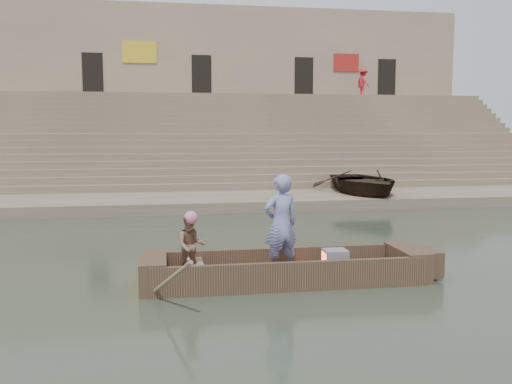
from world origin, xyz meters
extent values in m
plane|color=#283125|center=(0.00, 0.00, 0.00)|extent=(120.00, 120.00, 0.00)
cube|color=#82725D|center=(0.00, 8.00, 0.20)|extent=(32.00, 4.00, 0.40)
cube|color=#82725D|center=(0.00, 15.50, 1.40)|extent=(32.00, 3.00, 2.80)
cube|color=#82725D|center=(0.00, 22.50, 2.60)|extent=(32.00, 3.00, 5.20)
cube|color=#82725D|center=(0.00, 10.25, 0.35)|extent=(32.00, 0.50, 0.70)
cube|color=#82725D|center=(0.00, 10.75, 0.50)|extent=(32.00, 0.50, 1.00)
cube|color=#82725D|center=(0.00, 11.25, 0.65)|extent=(32.00, 0.50, 1.30)
cube|color=#82725D|center=(0.00, 11.75, 0.80)|extent=(32.00, 0.50, 1.60)
cube|color=#82725D|center=(0.00, 12.25, 0.95)|extent=(32.00, 0.50, 1.90)
cube|color=#82725D|center=(0.00, 12.75, 1.10)|extent=(32.00, 0.50, 2.20)
cube|color=#82725D|center=(0.00, 13.25, 1.25)|extent=(32.00, 0.50, 2.50)
cube|color=#82725D|center=(0.00, 13.75, 1.40)|extent=(32.00, 0.50, 2.80)
cube|color=#82725D|center=(0.00, 17.25, 1.55)|extent=(32.00, 0.50, 3.10)
cube|color=#82725D|center=(0.00, 17.75, 1.70)|extent=(32.00, 0.50, 3.40)
cube|color=#82725D|center=(0.00, 18.25, 1.85)|extent=(32.00, 0.50, 3.70)
cube|color=#82725D|center=(0.00, 18.75, 2.00)|extent=(32.00, 0.50, 4.00)
cube|color=#82725D|center=(0.00, 19.25, 2.15)|extent=(32.00, 0.50, 4.30)
cube|color=#82725D|center=(0.00, 19.75, 2.30)|extent=(32.00, 0.50, 4.60)
cube|color=#82725D|center=(0.00, 20.25, 2.45)|extent=(32.00, 0.50, 4.90)
cube|color=#82725D|center=(0.00, 20.75, 2.60)|extent=(32.00, 0.50, 5.20)
cube|color=gray|center=(0.00, 26.50, 5.60)|extent=(32.00, 5.00, 11.20)
cube|color=black|center=(-9.00, 24.05, 6.60)|extent=(1.30, 0.18, 2.60)
cube|color=black|center=(-2.00, 24.05, 6.60)|extent=(1.30, 0.18, 2.60)
cube|color=black|center=(5.00, 24.05, 6.60)|extent=(1.30, 0.18, 2.60)
cube|color=black|center=(11.00, 24.05, 6.60)|extent=(1.30, 0.18, 2.60)
cube|color=gold|center=(-6.00, 23.98, 8.00)|extent=(2.20, 0.10, 1.40)
cube|color=maroon|center=(8.00, 23.98, 7.60)|extent=(1.80, 0.10, 1.20)
cube|color=brown|center=(-2.24, -2.92, 0.11)|extent=(5.00, 1.30, 0.22)
cube|color=brown|center=(-2.24, -3.54, 0.28)|extent=(5.20, 0.12, 0.56)
cube|color=brown|center=(-2.24, -2.30, 0.28)|extent=(5.20, 0.12, 0.56)
cube|color=brown|center=(-4.79, -2.92, 0.30)|extent=(0.50, 1.30, 0.60)
cube|color=brown|center=(0.31, -2.92, 0.30)|extent=(0.50, 1.30, 0.60)
cube|color=brown|center=(0.71, -2.92, 0.32)|extent=(0.35, 0.90, 0.50)
cube|color=#937A5B|center=(-3.99, -2.92, 0.40)|extent=(0.30, 1.20, 0.08)
cylinder|color=#937A5B|center=(-4.64, -3.82, 0.30)|extent=(1.03, 2.10, 1.36)
sphere|color=#D76A93|center=(-4.07, -3.00, 1.35)|extent=(0.26, 0.26, 0.26)
imported|color=navy|center=(-2.36, -3.04, 1.18)|extent=(0.80, 0.62, 1.93)
imported|color=#267251|center=(-4.07, -3.00, 0.81)|extent=(0.61, 0.49, 1.19)
cube|color=slate|center=(-1.22, -2.92, 0.42)|extent=(0.46, 0.42, 0.40)
cube|color=#E5593F|center=(-1.43, -2.92, 0.42)|extent=(0.04, 0.34, 0.32)
imported|color=#2D2116|center=(3.44, 8.01, 0.89)|extent=(3.48, 4.79, 0.97)
imported|color=red|center=(8.69, 22.44, 6.14)|extent=(0.91, 1.32, 1.87)
ellipsoid|color=#3F5999|center=(0.40, 9.26, 0.53)|extent=(0.44, 0.44, 0.26)
camera|label=1|loc=(-4.54, -13.22, 3.00)|focal=38.55mm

